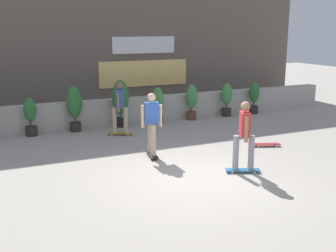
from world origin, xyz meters
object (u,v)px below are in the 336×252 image
at_px(potted_plant_4, 120,99).
at_px(potted_plant_8, 254,97).
at_px(potted_plant_3, 74,105).
at_px(potted_plant_5, 158,103).
at_px(potted_plant_6, 192,100).
at_px(skateboard_aside, 266,144).
at_px(skater_by_wall_left, 152,122).
at_px(potted_plant_2, 30,115).
at_px(skater_by_wall_right, 120,106).
at_px(potted_plant_7, 227,98).
at_px(skater_mid_plaza, 244,134).

relative_size(potted_plant_4, potted_plant_8, 1.30).
height_order(potted_plant_3, potted_plant_4, potted_plant_4).
bearing_deg(potted_plant_5, potted_plant_4, -180.00).
xyz_separation_m(potted_plant_6, potted_plant_8, (2.78, 0.00, -0.05)).
bearing_deg(skateboard_aside, skater_by_wall_left, 171.92).
bearing_deg(skateboard_aside, potted_plant_5, 111.90).
xyz_separation_m(potted_plant_2, potted_plant_5, (4.33, 0.00, 0.05)).
xyz_separation_m(potted_plant_3, potted_plant_4, (1.57, 0.00, 0.08)).
distance_m(potted_plant_2, potted_plant_5, 4.33).
relative_size(potted_plant_3, potted_plant_5, 1.17).
relative_size(potted_plant_4, potted_plant_5, 1.26).
bearing_deg(potted_plant_4, skater_by_wall_left, -95.46).
bearing_deg(skater_by_wall_right, skater_by_wall_left, -88.98).
height_order(potted_plant_2, skateboard_aside, potted_plant_2).
distance_m(potted_plant_6, skater_by_wall_right, 3.31).
height_order(potted_plant_7, skater_by_wall_left, skater_by_wall_left).
bearing_deg(potted_plant_7, potted_plant_2, -180.00).
bearing_deg(potted_plant_4, skater_mid_plaza, -78.74).
bearing_deg(skateboard_aside, potted_plant_8, 58.46).
xyz_separation_m(potted_plant_4, skateboard_aside, (3.01, -4.08, -0.88)).
relative_size(potted_plant_3, potted_plant_6, 1.15).
distance_m(potted_plant_4, skater_by_wall_right, 1.16).
relative_size(potted_plant_4, potted_plant_7, 1.27).
bearing_deg(skater_mid_plaza, potted_plant_5, 87.51).
bearing_deg(potted_plant_4, potted_plant_7, 0.00).
relative_size(skater_mid_plaza, skater_by_wall_left, 1.00).
height_order(potted_plant_3, skateboard_aside, potted_plant_3).
bearing_deg(potted_plant_5, potted_plant_3, -180.00).
xyz_separation_m(potted_plant_5, potted_plant_7, (2.87, 0.00, -0.01)).
bearing_deg(potted_plant_7, potted_plant_3, -180.00).
bearing_deg(potted_plant_7, potted_plant_4, -180.00).
distance_m(potted_plant_3, potted_plant_8, 7.08).
xyz_separation_m(potted_plant_7, skateboard_aside, (-1.23, -4.08, -0.63)).
bearing_deg(skater_by_wall_right, potted_plant_4, 70.45).
height_order(potted_plant_5, potted_plant_7, potted_plant_5).
xyz_separation_m(potted_plant_5, skater_mid_plaza, (-0.25, -5.65, 0.23)).
bearing_deg(potted_plant_4, skater_by_wall_right, -109.55).
xyz_separation_m(potted_plant_4, skater_by_wall_right, (-0.39, -1.09, -0.00)).
xyz_separation_m(potted_plant_8, skater_by_wall_left, (-5.86, -3.60, 0.27)).
height_order(potted_plant_5, skater_by_wall_right, skater_by_wall_right).
bearing_deg(potted_plant_6, potted_plant_7, 0.00).
distance_m(potted_plant_2, skateboard_aside, 7.25).
bearing_deg(skater_by_wall_left, potted_plant_4, 84.54).
xyz_separation_m(skater_mid_plaza, skateboard_aside, (1.88, 1.57, -0.88)).
distance_m(potted_plant_2, skater_by_wall_right, 2.81).
bearing_deg(skater_by_wall_right, potted_plant_6, 19.33).
bearing_deg(skateboard_aside, potted_plant_6, 93.93).
bearing_deg(potted_plant_2, skater_by_wall_right, -23.06).
bearing_deg(potted_plant_8, potted_plant_6, 180.00).
relative_size(potted_plant_3, skater_mid_plaza, 0.88).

